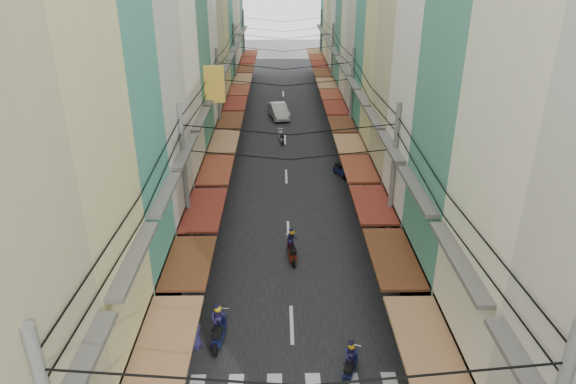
{
  "coord_description": "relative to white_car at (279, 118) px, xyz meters",
  "views": [
    {
      "loc": [
        -0.45,
        -19.24,
        14.05
      ],
      "look_at": [
        -0.02,
        5.68,
        2.62
      ],
      "focal_mm": 32.0,
      "sensor_mm": 36.0,
      "label": 1
    }
  ],
  "objects": [
    {
      "name": "bicycle",
      "position": [
        8.01,
        -25.83,
        0.0
      ],
      "size": [
        1.61,
        0.66,
        1.09
      ],
      "primitive_type": "imported",
      "rotation": [
        0.0,
        0.0,
        1.53
      ],
      "color": "black",
      "rests_on": "ground"
    },
    {
      "name": "sidewalk_right",
      "position": [
        7.01,
        -8.54,
        0.03
      ],
      "size": [
        3.0,
        80.0,
        0.06
      ],
      "primitive_type": "cube",
      "color": "gray",
      "rests_on": "ground"
    },
    {
      "name": "white_car",
      "position": [
        0.0,
        0.0,
        0.0
      ],
      "size": [
        5.16,
        2.85,
        1.72
      ],
      "primitive_type": "imported",
      "rotation": [
        0.0,
        0.0,
        0.2
      ],
      "color": "silver",
      "rests_on": "ground"
    },
    {
      "name": "traffic_sign",
      "position": [
        5.69,
        -28.57,
        2.16
      ],
      "size": [
        0.1,
        0.65,
        2.96
      ],
      "color": "gray",
      "rests_on": "ground"
    },
    {
      "name": "utility_poles",
      "position": [
        0.51,
        -13.53,
        6.59
      ],
      "size": [
        10.2,
        66.13,
        8.2
      ],
      "color": "gray",
      "rests_on": "ground"
    },
    {
      "name": "market_umbrella",
      "position": [
        7.23,
        -34.6,
        2.01
      ],
      "size": [
        2.16,
        2.16,
        2.28
      ],
      "color": "#B2B2B7",
      "rests_on": "ground"
    },
    {
      "name": "ground",
      "position": [
        0.51,
        -28.54,
        0.0
      ],
      "size": [
        160.0,
        160.0,
        0.0
      ],
      "primitive_type": "plane",
      "color": "#62635E",
      "rests_on": "ground"
    },
    {
      "name": "road",
      "position": [
        0.51,
        -8.54,
        0.01
      ],
      "size": [
        10.0,
        80.0,
        0.02
      ],
      "primitive_type": "cube",
      "color": "black",
      "rests_on": "ground"
    },
    {
      "name": "moving_scooters",
      "position": [
        0.63,
        -25.43,
        0.54
      ],
      "size": [
        7.16,
        27.8,
        1.9
      ],
      "color": "black",
      "rests_on": "ground"
    },
    {
      "name": "sidewalk_left",
      "position": [
        -5.99,
        -8.54,
        0.03
      ],
      "size": [
        3.0,
        80.0,
        0.06
      ],
      "primitive_type": "cube",
      "color": "gray",
      "rests_on": "ground"
    },
    {
      "name": "building_row_left",
      "position": [
        -7.41,
        -11.98,
        9.78
      ],
      "size": [
        7.8,
        67.67,
        23.7
      ],
      "color": "silver",
      "rests_on": "ground"
    },
    {
      "name": "building_row_right",
      "position": [
        8.43,
        -12.1,
        9.41
      ],
      "size": [
        7.8,
        68.98,
        22.59
      ],
      "color": "#408D76",
      "rests_on": "ground"
    },
    {
      "name": "pedestrians",
      "position": [
        -4.05,
        -25.13,
        1.03
      ],
      "size": [
        12.2,
        22.84,
        2.18
      ],
      "color": "#241E28",
      "rests_on": "ground"
    },
    {
      "name": "parked_scooters",
      "position": [
        5.03,
        -31.98,
        0.47
      ],
      "size": [
        12.98,
        13.41,
        0.96
      ],
      "color": "black",
      "rests_on": "ground"
    }
  ]
}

